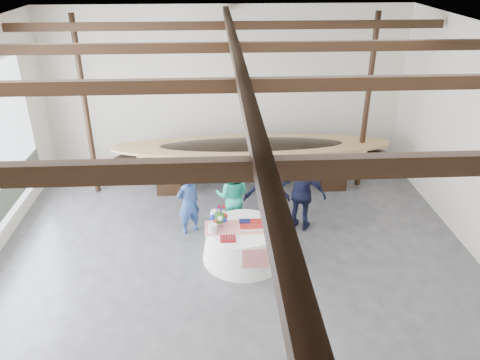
{
  "coord_description": "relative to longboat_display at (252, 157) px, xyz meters",
  "views": [
    {
      "loc": [
        -0.35,
        -6.84,
        5.83
      ],
      "look_at": [
        0.18,
        2.57,
        1.11
      ],
      "focal_mm": 35.0,
      "sensor_mm": 36.0,
      "label": 1
    }
  ],
  "objects": [
    {
      "name": "wall_back",
      "position": [
        -0.59,
        1.64,
        1.38
      ],
      "size": [
        10.0,
        0.02,
        4.5
      ],
      "primitive_type": "cube",
      "color": "silver",
      "rests_on": "ground"
    },
    {
      "name": "pavilion_structure",
      "position": [
        -0.59,
        -3.6,
        3.13
      ],
      "size": [
        9.8,
        11.76,
        4.5
      ],
      "color": "black",
      "rests_on": "ground"
    },
    {
      "name": "longboat_display",
      "position": [
        0.0,
        0.0,
        0.0
      ],
      "size": [
        7.26,
        1.45,
        1.36
      ],
      "color": "black",
      "rests_on": "ground"
    },
    {
      "name": "ceiling",
      "position": [
        -0.59,
        -4.36,
        3.63
      ],
      "size": [
        10.0,
        12.0,
        0.01
      ],
      "primitive_type": "cube",
      "color": "white",
      "rests_on": "wall_back"
    },
    {
      "name": "guest_man_left",
      "position": [
        0.21,
        -1.79,
        -0.03
      ],
      "size": [
        1.12,
        0.7,
        1.67
      ],
      "primitive_type": "imported",
      "rotation": [
        0.0,
        0.0,
        3.06
      ],
      "color": "black",
      "rests_on": "ground"
    },
    {
      "name": "tabletop_items",
      "position": [
        -0.42,
        -3.05,
        0.02
      ],
      "size": [
        1.59,
        1.03,
        0.4
      ],
      "color": "red",
      "rests_on": "banquet_table"
    },
    {
      "name": "guest_man_right",
      "position": [
        0.97,
        -2.13,
        0.04
      ],
      "size": [
        1.15,
        0.86,
        1.81
      ],
      "primitive_type": "imported",
      "rotation": [
        0.0,
        0.0,
        2.69
      ],
      "color": "black",
      "rests_on": "ground"
    },
    {
      "name": "guest_woman_teal",
      "position": [
        -0.59,
        -1.97,
        -0.06
      ],
      "size": [
        0.88,
        0.75,
        1.61
      ],
      "primitive_type": "imported",
      "rotation": [
        0.0,
        0.0,
        2.96
      ],
      "color": "#21AC8A",
      "rests_on": "ground"
    },
    {
      "name": "floor",
      "position": [
        -0.59,
        -4.36,
        -0.87
      ],
      "size": [
        10.0,
        12.0,
        0.01
      ],
      "primitive_type": "cube",
      "color": "#3D3D42",
      "rests_on": "ground"
    },
    {
      "name": "banquet_table",
      "position": [
        -0.41,
        -3.19,
        -0.5
      ],
      "size": [
        1.71,
        1.71,
        0.74
      ],
      "color": "white",
      "rests_on": "ground"
    },
    {
      "name": "guest_woman_blue",
      "position": [
        -1.58,
        -2.12,
        -0.13
      ],
      "size": [
        0.64,
        0.57,
        1.48
      ],
      "primitive_type": "imported",
      "rotation": [
        0.0,
        0.0,
        3.65
      ],
      "color": "navy",
      "rests_on": "ground"
    }
  ]
}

